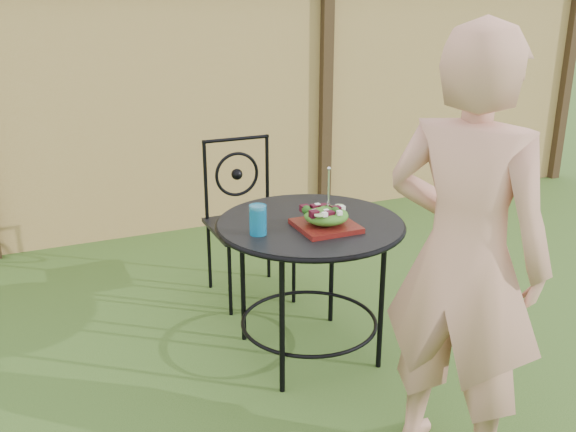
% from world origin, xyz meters
% --- Properties ---
extents(ground, '(60.00, 60.00, 0.00)m').
position_xyz_m(ground, '(0.00, 0.00, 0.00)').
color(ground, '#274416').
rests_on(ground, ground).
extents(fence, '(8.00, 0.12, 1.90)m').
position_xyz_m(fence, '(-0.00, 2.19, 0.95)').
color(fence, tan).
rests_on(fence, ground).
extents(patio_table, '(0.92, 0.92, 0.72)m').
position_xyz_m(patio_table, '(0.19, 0.11, 0.59)').
color(patio_table, black).
rests_on(patio_table, ground).
extents(patio_chair, '(0.46, 0.46, 0.95)m').
position_xyz_m(patio_chair, '(0.15, 0.92, 0.50)').
color(patio_chair, black).
rests_on(patio_chair, ground).
extents(diner, '(0.67, 0.74, 1.71)m').
position_xyz_m(diner, '(0.37, -0.81, 0.85)').
color(diner, tan).
rests_on(diner, ground).
extents(salad_plate, '(0.27, 0.27, 0.02)m').
position_xyz_m(salad_plate, '(0.22, -0.00, 0.74)').
color(salad_plate, '#41090E').
rests_on(salad_plate, patio_table).
extents(salad, '(0.21, 0.21, 0.08)m').
position_xyz_m(salad, '(0.22, -0.00, 0.79)').
color(salad, '#235614').
rests_on(salad, salad_plate).
extents(fork, '(0.01, 0.01, 0.18)m').
position_xyz_m(fork, '(0.23, -0.00, 0.92)').
color(fork, silver).
rests_on(fork, salad).
extents(drinking_glass, '(0.08, 0.08, 0.14)m').
position_xyz_m(drinking_glass, '(-0.10, 0.05, 0.79)').
color(drinking_glass, '#0D6998').
rests_on(drinking_glass, patio_table).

